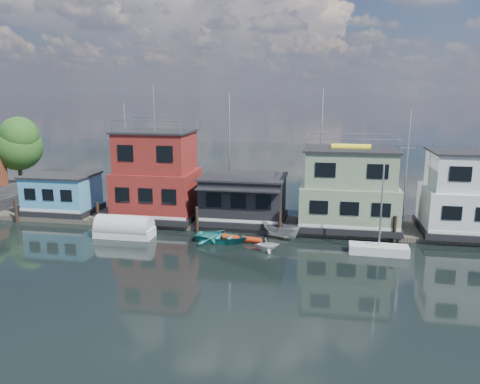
% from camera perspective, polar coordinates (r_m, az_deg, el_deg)
% --- Properties ---
extents(ground, '(160.00, 160.00, 0.00)m').
position_cam_1_polar(ground, '(30.58, -2.60, -10.30)').
color(ground, black).
rests_on(ground, ground).
extents(dock, '(48.00, 5.00, 0.40)m').
position_cam_1_polar(dock, '(41.65, 1.12, -3.81)').
color(dock, '#595147').
rests_on(dock, ground).
extents(houseboat_blue, '(6.40, 4.90, 3.66)m').
position_cam_1_polar(houseboat_blue, '(47.42, -20.87, -0.14)').
color(houseboat_blue, black).
rests_on(houseboat_blue, dock).
extents(houseboat_red, '(7.40, 5.90, 11.86)m').
position_cam_1_polar(houseboat_red, '(42.92, -10.14, 1.83)').
color(houseboat_red, black).
rests_on(houseboat_red, dock).
extents(houseboat_dark, '(7.40, 6.10, 4.06)m').
position_cam_1_polar(houseboat_dark, '(41.15, 0.44, -0.82)').
color(houseboat_dark, black).
rests_on(houseboat_dark, dock).
extents(houseboat_green, '(8.40, 5.90, 7.03)m').
position_cam_1_polar(houseboat_green, '(40.39, 13.12, 0.25)').
color(houseboat_green, black).
rests_on(houseboat_green, dock).
extents(houseboat_white, '(8.40, 5.90, 6.66)m').
position_cam_1_polar(houseboat_white, '(42.10, 26.83, -0.30)').
color(houseboat_white, black).
rests_on(houseboat_white, dock).
extents(pilings, '(42.28, 0.28, 2.20)m').
position_cam_1_polar(pilings, '(38.80, -0.04, -3.63)').
color(pilings, '#2D2116').
rests_on(pilings, ground).
extents(background_masts, '(36.40, 0.16, 12.00)m').
position_cam_1_polar(background_masts, '(45.95, 8.25, 4.41)').
color(background_masts, silver).
rests_on(background_masts, ground).
extents(day_sailer, '(4.27, 1.51, 6.69)m').
position_cam_1_polar(day_sailer, '(35.94, 16.55, -6.63)').
color(day_sailer, silver).
rests_on(day_sailer, ground).
extents(tarp_runabout, '(4.79, 1.96, 1.93)m').
position_cam_1_polar(tarp_runabout, '(39.40, -13.91, -4.33)').
color(tarp_runabout, silver).
rests_on(tarp_runabout, ground).
extents(red_kayak, '(3.28, 1.10, 0.48)m').
position_cam_1_polar(red_kayak, '(37.23, 0.24, -5.71)').
color(red_kayak, red).
rests_on(red_kayak, ground).
extents(dinghy_white, '(2.19, 1.99, 0.99)m').
position_cam_1_polar(dinghy_white, '(35.17, 3.30, -6.38)').
color(dinghy_white, silver).
rests_on(dinghy_white, ground).
extents(motorboat, '(3.76, 3.07, 1.39)m').
position_cam_1_polar(motorboat, '(38.02, 5.07, -4.66)').
color(motorboat, silver).
rests_on(motorboat, ground).
extents(dinghy_teal, '(4.41, 3.29, 0.87)m').
position_cam_1_polar(dinghy_teal, '(37.07, -2.29, -5.48)').
color(dinghy_teal, teal).
rests_on(dinghy_teal, ground).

